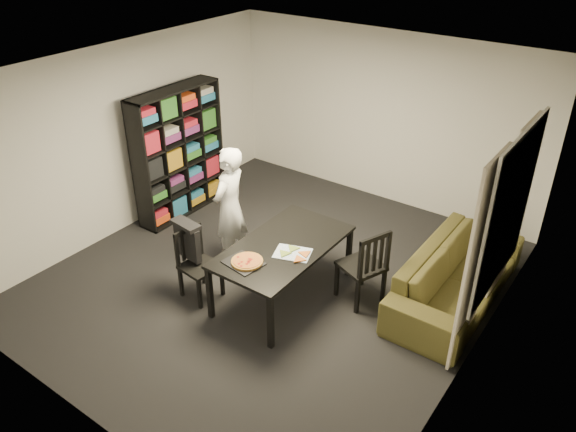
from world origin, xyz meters
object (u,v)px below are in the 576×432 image
Objects in this scene: chair_right at (367,263)px; baking_tray at (243,263)px; chair_left at (195,258)px; pepperoni_pizza at (247,261)px; sofa at (457,276)px; dining_table at (283,250)px; person at (230,207)px; bookshelf at (179,153)px.

chair_right is 1.42m from baking_tray.
chair_left reaches higher than baking_tray.
pepperoni_pizza is 0.15× the size of sofa.
dining_table is 0.54m from pepperoni_pizza.
chair_right is 1.87m from person.
dining_table is at bearing -50.06° from chair_left.
pepperoni_pizza is at bearing -80.04° from chair_left.
chair_right is 0.43× the size of sofa.
chair_right is 1.11m from sofa.
baking_tray is at bearing -81.93° from chair_left.
pepperoni_pizza is at bearing -29.50° from bookshelf.
dining_table is 0.75× the size of sofa.
person is at bearing -60.75° from chair_right.
chair_left is at bearing 123.35° from sofa.
bookshelf is 1.94× the size of chair_right.
sofa is at bearing -49.61° from chair_left.
sofa is (1.80, 1.65, -0.41)m from pepperoni_pizza.
bookshelf is at bearing 94.34° from sofa.
chair_left reaches higher than sofa.
pepperoni_pizza is (-0.97, -0.97, 0.18)m from chair_right.
chair_right reaches higher than sofa.
pepperoni_pizza is at bearing -23.02° from chair_right.
person is 4.00× the size of baking_tray.
dining_table reaches higher than sofa.
baking_tray reaches higher than sofa.
bookshelf reaches higher than baking_tray.
sofa is at bearing 100.28° from person.
pepperoni_pizza is (-0.10, -0.52, 0.09)m from dining_table.
baking_tray is 0.18× the size of sofa.
chair_left reaches higher than pepperoni_pizza.
chair_right is (1.73, 1.01, 0.06)m from chair_left.
sofa is (1.70, 1.13, -0.32)m from dining_table.
chair_left is 2.01m from chair_right.
pepperoni_pizza reaches higher than sofa.
baking_tray reaches higher than dining_table.
chair_right is at bearing 27.14° from dining_table.
bookshelf reaches higher than pepperoni_pizza.
baking_tray is at bearing 39.46° from person.
dining_table is 0.57m from baking_tray.
bookshelf is 1.61m from person.
person is at bearing 138.18° from baking_tray.
chair_left is 2.48× the size of pepperoni_pizza.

